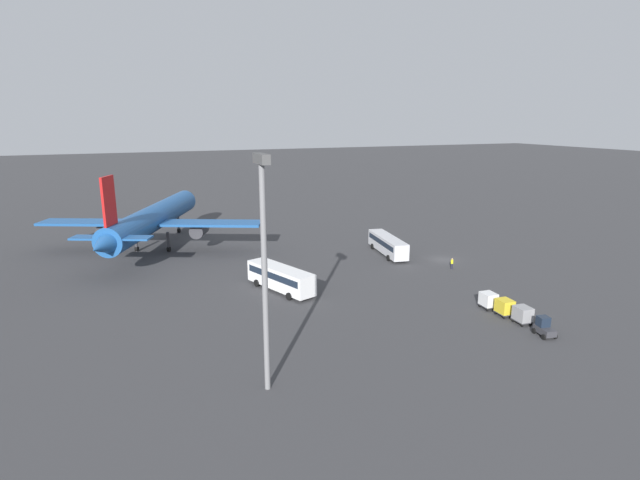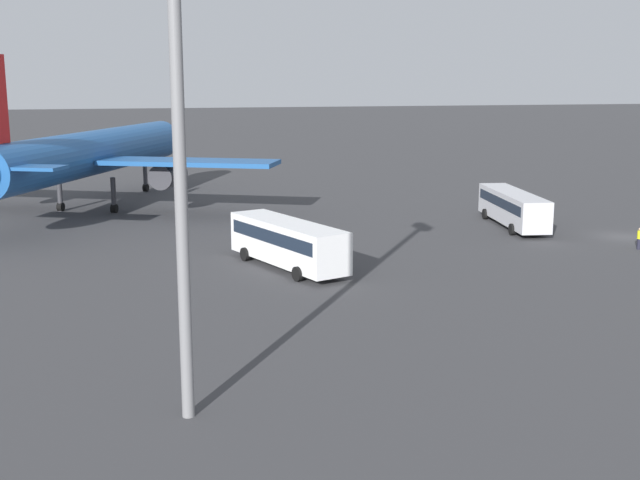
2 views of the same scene
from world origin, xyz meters
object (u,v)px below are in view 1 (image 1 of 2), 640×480
shuttle_bus_near (388,244)px  shuttle_bus_far (281,277)px  baggage_tug (544,327)px  cargo_cart_yellow (505,307)px  airplane (153,219)px  cargo_cart_grey (523,314)px  worker_person (452,263)px  cargo_cart_white (488,300)px

shuttle_bus_near → shuttle_bus_far: shuttle_bus_far is taller
shuttle_bus_near → baggage_tug: size_ratio=5.01×
cargo_cart_yellow → shuttle_bus_far: bearing=49.3°
shuttle_bus_near → cargo_cart_yellow: (-29.75, 1.05, -0.70)m
airplane → cargo_cart_yellow: bearing=-118.8°
shuttle_bus_near → cargo_cart_grey: (-32.40, 0.80, -0.70)m
airplane → shuttle_bus_far: (-29.59, -14.14, -3.70)m
airplane → baggage_tug: (-54.53, -36.23, -4.75)m
shuttle_bus_far → airplane: bearing=5.8°
shuttle_bus_far → worker_person: (-0.62, -28.13, -1.12)m
airplane → worker_person: (-30.21, -42.27, -4.82)m
worker_person → cargo_cart_white: 16.89m
shuttle_bus_near → cargo_cart_yellow: shuttle_bus_near is taller
baggage_tug → cargo_cart_white: 8.66m
cargo_cart_yellow → cargo_cart_grey: bearing=-174.6°
shuttle_bus_far → baggage_tug: size_ratio=4.65×
worker_person → cargo_cart_yellow: bearing=161.6°
worker_person → shuttle_bus_far: bearing=88.7°
cargo_cart_white → worker_person: bearing=-21.9°
airplane → cargo_cart_white: bearing=-117.4°
airplane → shuttle_bus_far: 33.00m
shuttle_bus_near → cargo_cart_white: bearing=-173.9°
worker_person → cargo_cart_yellow: cargo_cart_yellow is taller
airplane → worker_person: 52.18m
shuttle_bus_far → baggage_tug: bearing=-158.2°
shuttle_bus_near → worker_person: bearing=-147.5°
shuttle_bus_far → cargo_cart_grey: bearing=-153.8°
cargo_cart_yellow → cargo_cart_white: same height
shuttle_bus_far → cargo_cart_white: bearing=-146.5°
airplane → cargo_cart_grey: (-51.17, -36.42, -4.50)m
shuttle_bus_far → cargo_cart_white: size_ratio=5.73×
airplane → shuttle_bus_near: 41.86m
cargo_cart_yellow → cargo_cart_white: size_ratio=1.00×
worker_person → airplane: bearing=54.5°
baggage_tug → cargo_cart_yellow: size_ratio=1.23×
worker_person → shuttle_bus_near: bearing=23.8°
shuttle_bus_near → worker_person: 12.55m
shuttle_bus_near → cargo_cart_grey: bearing=-172.7°
baggage_tug → cargo_cart_yellow: 6.01m
worker_person → cargo_cart_grey: bearing=164.4°
shuttle_bus_near → baggage_tug: shuttle_bus_near is taller
shuttle_bus_far → cargo_cart_white: shuttle_bus_far is taller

